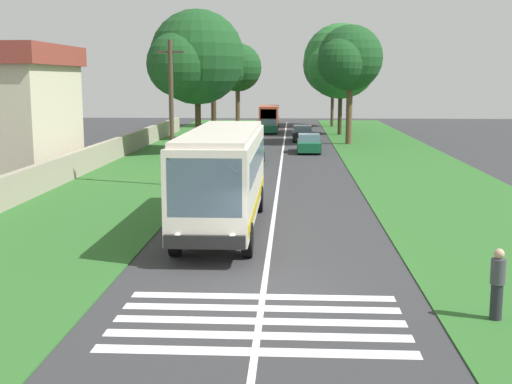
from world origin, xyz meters
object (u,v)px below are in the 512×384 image
trailing_car_1 (309,144)px  utility_pole (171,111)px  trailing_car_3 (269,127)px  roadside_tree_left_1 (212,50)px  roadside_tree_left_0 (195,60)px  trailing_car_0 (250,154)px  trailing_car_2 (302,134)px  roadside_tree_right_0 (348,60)px  pedestrian (497,283)px  roadside_tree_right_1 (331,67)px  roadside_tree_left_2 (236,69)px  coach_bus (223,173)px  roadside_tree_right_2 (339,63)px  trailing_minibus_0 (269,114)px

trailing_car_1 → utility_pole: (-16.84, 7.54, 3.26)m
trailing_car_3 → roadside_tree_left_1: 12.54m
roadside_tree_left_0 → utility_pole: 15.91m
trailing_car_0 → roadside_tree_left_1: (16.69, 4.43, 7.43)m
trailing_car_2 → roadside_tree_left_1: (-0.12, 8.12, 7.43)m
trailing_car_1 → trailing_car_3: (18.52, 3.72, 0.00)m
trailing_car_0 → trailing_car_2: 17.21m
roadside_tree_right_0 → pedestrian: roadside_tree_right_0 is taller
roadside_tree_right_1 → utility_pole: size_ratio=1.42×
trailing_car_0 → utility_pole: (-9.76, 3.49, 3.26)m
trailing_car_0 → roadside_tree_left_1: bearing=14.9°
roadside_tree_left_2 → utility_pole: roadside_tree_left_2 is taller
coach_bus → roadside_tree_left_0: (25.89, 4.70, 4.79)m
trailing_car_0 → trailing_car_2: same height
roadside_tree_left_2 → pedestrian: bearing=-169.9°
trailing_car_2 → roadside_tree_left_1: roadside_tree_left_1 is taller
pedestrian → trailing_car_2: bearing=4.8°
trailing_car_3 → roadside_tree_left_0: 21.27m
coach_bus → trailing_car_1: size_ratio=2.60×
trailing_car_3 → roadside_tree_right_2: (-1.77, -7.02, 6.46)m
roadside_tree_right_0 → utility_pole: 26.17m
trailing_car_1 → roadside_tree_left_1: bearing=41.4°
coach_bus → trailing_car_2: (36.86, -3.45, -1.48)m
trailing_car_3 → trailing_minibus_0: bearing=1.6°
trailing_car_3 → pedestrian: size_ratio=2.54×
roadside_tree_left_0 → utility_pole: (-15.59, -0.96, -3.01)m
trailing_car_0 → trailing_minibus_0: (33.24, -0.11, 0.88)m
roadside_tree_left_2 → roadside_tree_right_2: roadside_tree_right_2 is taller
trailing_car_3 → roadside_tree_left_2: (9.04, 4.17, 6.04)m
coach_bus → trailing_car_2: size_ratio=2.60×
roadside_tree_right_1 → roadside_tree_right_2: size_ratio=0.97×
coach_bus → roadside_tree_left_2: roadside_tree_left_2 is taller
roadside_tree_right_2 → roadside_tree_left_2: bearing=46.0°
trailing_car_2 → trailing_car_3: (8.79, 3.36, 0.00)m
trailing_car_0 → roadside_tree_left_2: bearing=6.3°
trailing_car_2 → roadside_tree_left_0: 15.03m
roadside_tree_left_0 → pedestrian: roadside_tree_left_0 is taller
trailing_car_1 → roadside_tree_right_2: 18.25m
trailing_car_1 → trailing_car_0: bearing=150.2°
trailing_car_2 → coach_bus: bearing=174.7°
trailing_car_0 → pedestrian: (-29.44, -7.54, 0.24)m
trailing_minibus_0 → trailing_car_2: bearing=-167.7°
roadside_tree_right_0 → trailing_minibus_0: bearing=20.6°
roadside_tree_left_2 → roadside_tree_right_1: roadside_tree_right_1 is taller
roadside_tree_right_1 → trailing_minibus_0: bearing=108.6°
trailing_car_0 → utility_pole: 10.87m
trailing_car_2 → pedestrian: (-46.24, -3.85, 0.24)m
trailing_car_0 → coach_bus: bearing=-179.3°
roadside_tree_left_0 → roadside_tree_left_2: size_ratio=1.10×
utility_pole → roadside_tree_left_2: bearing=0.5°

